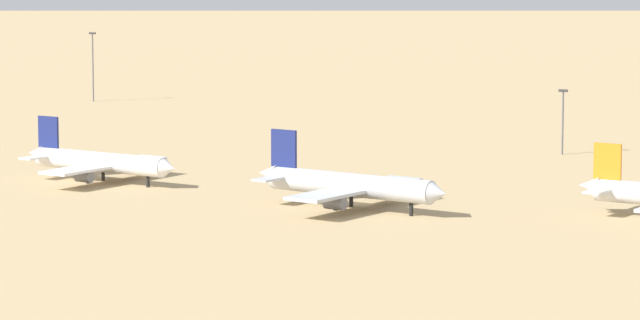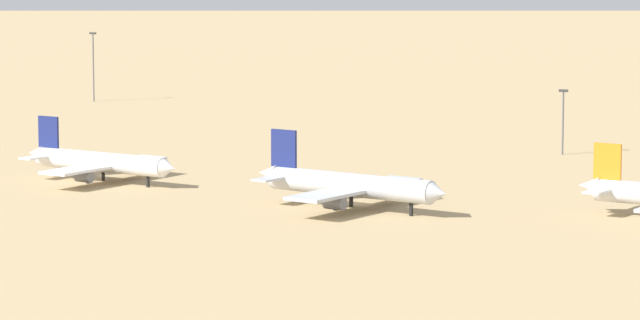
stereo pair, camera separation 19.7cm
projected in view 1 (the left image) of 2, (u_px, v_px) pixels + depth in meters
ground at (363, 205)px, 283.77m from camera, size 4000.00×4000.00×0.00m
parked_jet_navy_2 at (99, 162)px, 308.60m from camera, size 32.99×28.07×10.91m
parked_jet_navy_3 at (349, 185)px, 278.51m from camera, size 35.52×30.33×11.78m
light_pole_west at (563, 116)px, 347.23m from camera, size 1.80×0.50×12.82m
light_pole_mid at (93, 62)px, 457.17m from camera, size 1.80×0.50×17.85m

